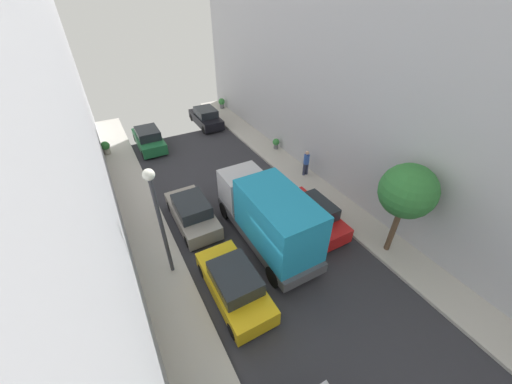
{
  "coord_description": "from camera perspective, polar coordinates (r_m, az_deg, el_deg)",
  "views": [
    {
      "loc": [
        -5.5,
        -7.11,
        10.64
      ],
      "look_at": [
        1.27,
        5.07,
        0.5
      ],
      "focal_mm": 20.59,
      "sensor_mm": 36.0,
      "label": 1
    }
  ],
  "objects": [
    {
      "name": "delivery_truck",
      "position": [
        13.61,
        2.34,
        -4.56
      ],
      "size": [
        2.26,
        6.6,
        3.38
      ],
      "color": "#4C4C51",
      "rests_on": "ground"
    },
    {
      "name": "parked_car_right_2",
      "position": [
        15.55,
        10.88,
        -4.39
      ],
      "size": [
        1.78,
        4.2,
        1.57
      ],
      "color": "red",
      "rests_on": "ground"
    },
    {
      "name": "street_tree_1",
      "position": [
        13.65,
        27.37,
        0.08
      ],
      "size": [
        2.34,
        2.34,
        4.57
      ],
      "color": "brown",
      "rests_on": "sidewalk_right"
    },
    {
      "name": "parked_car_left_3",
      "position": [
        12.36,
        -4.23,
        -17.46
      ],
      "size": [
        1.78,
        4.2,
        1.57
      ],
      "color": "gold",
      "rests_on": "ground"
    },
    {
      "name": "sidewalk_left",
      "position": [
        12.74,
        -14.78,
        -21.85
      ],
      "size": [
        2.0,
        44.0,
        0.15
      ],
      "primitive_type": "cube",
      "color": "#B7B2A8",
      "rests_on": "ground"
    },
    {
      "name": "pedestrian",
      "position": [
        19.27,
        9.74,
        5.72
      ],
      "size": [
        0.4,
        0.36,
        1.72
      ],
      "color": "#2D334C",
      "rests_on": "sidewalk_right"
    },
    {
      "name": "parked_car_left_5",
      "position": [
        24.24,
        -20.1,
        9.63
      ],
      "size": [
        1.78,
        4.2,
        1.57
      ],
      "color": "#1E6638",
      "rests_on": "ground"
    },
    {
      "name": "building_right",
      "position": [
        16.51,
        35.89,
        17.75
      ],
      "size": [
        6.0,
        44.0,
        14.43
      ],
      "primitive_type": "cube",
      "color": "#B2B2B7",
      "rests_on": "ground"
    },
    {
      "name": "potted_plant_4",
      "position": [
        30.66,
        -6.68,
        16.88
      ],
      "size": [
        0.63,
        0.63,
        0.96
      ],
      "color": "slate",
      "rests_on": "sidewalk_right"
    },
    {
      "name": "sidewalk_right",
      "position": [
        16.5,
        20.43,
        -6.55
      ],
      "size": [
        2.0,
        44.0,
        0.15
      ],
      "primitive_type": "cube",
      "color": "#B7B2A8",
      "rests_on": "ground"
    },
    {
      "name": "lamp_post",
      "position": [
        11.66,
        -18.62,
        -3.2
      ],
      "size": [
        0.44,
        0.44,
        5.23
      ],
      "color": "#333338",
      "rests_on": "sidewalk_left"
    },
    {
      "name": "potted_plant_1",
      "position": [
        24.34,
        -27.18,
        7.76
      ],
      "size": [
        0.62,
        0.62,
        0.96
      ],
      "color": "#B2A899",
      "rests_on": "sidewalk_left"
    },
    {
      "name": "ground",
      "position": [
        13.93,
        5.75,
        -14.02
      ],
      "size": [
        32.0,
        32.0,
        0.0
      ],
      "primitive_type": "plane",
      "color": "#2D2D33"
    },
    {
      "name": "parked_car_right_3",
      "position": [
        27.11,
        -9.7,
        14.07
      ],
      "size": [
        1.78,
        4.2,
        1.57
      ],
      "color": "black",
      "rests_on": "ground"
    },
    {
      "name": "parked_car_left_4",
      "position": [
        15.77,
        -12.3,
        -3.95
      ],
      "size": [
        1.78,
        4.2,
        1.57
      ],
      "color": "gray",
      "rests_on": "ground"
    },
    {
      "name": "potted_plant_3",
      "position": [
        22.49,
        3.91,
        9.48
      ],
      "size": [
        0.51,
        0.51,
        0.81
      ],
      "color": "slate",
      "rests_on": "sidewalk_right"
    }
  ]
}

